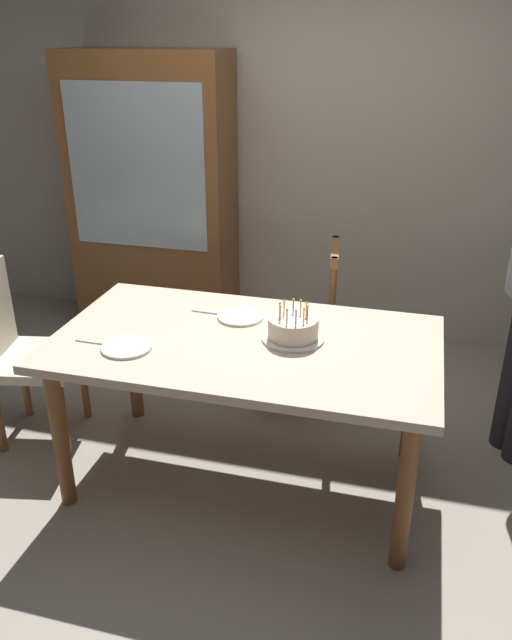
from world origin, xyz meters
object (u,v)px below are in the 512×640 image
(dining_table, at_px, (245,357))
(china_cabinet, at_px, (152,198))
(chair_spindle_back, at_px, (301,328))
(chair_upholstered, at_px, (17,345))
(plate_far_side, at_px, (240,317))
(plate_near_celebrant, at_px, (127,347))
(birthday_cake, at_px, (293,329))

(dining_table, bearing_deg, china_cabinet, 125.31)
(chair_spindle_back, height_order, chair_upholstered, same)
(plate_far_side, relative_size, chair_upholstered, 0.23)
(plate_near_celebrant, relative_size, plate_far_side, 1.00)
(birthday_cake, xyz_separation_m, china_cabinet, (-1.31, 1.50, 0.14))
(chair_spindle_back, relative_size, chair_upholstered, 1.00)
(plate_near_celebrant, bearing_deg, china_cabinet, 109.70)
(dining_table, height_order, chair_upholstered, chair_upholstered)
(dining_table, distance_m, chair_upholstered, 1.25)
(birthday_cake, relative_size, china_cabinet, 0.15)
(birthday_cake, distance_m, plate_near_celebrant, 0.73)
(chair_spindle_back, bearing_deg, chair_upholstered, -151.19)
(birthday_cake, height_order, plate_far_side, birthday_cake)
(chair_spindle_back, bearing_deg, dining_table, -97.15)
(chair_spindle_back, relative_size, china_cabinet, 0.50)
(plate_near_celebrant, bearing_deg, dining_table, 24.78)
(birthday_cake, distance_m, chair_spindle_back, 0.83)
(chair_upholstered, bearing_deg, plate_far_side, 7.34)
(birthday_cake, xyz_separation_m, chair_upholstered, (-1.44, 0.01, -0.28))
(plate_near_celebrant, height_order, chair_spindle_back, chair_spindle_back)
(dining_table, relative_size, china_cabinet, 0.90)
(plate_far_side, height_order, chair_upholstered, chair_upholstered)
(birthday_cake, bearing_deg, dining_table, -164.25)
(dining_table, height_order, plate_near_celebrant, plate_near_celebrant)
(chair_spindle_back, bearing_deg, china_cabinet, 147.97)
(plate_near_celebrant, xyz_separation_m, china_cabinet, (-0.64, 1.77, 0.19))
(plate_far_side, height_order, china_cabinet, china_cabinet)
(china_cabinet, bearing_deg, chair_spindle_back, -32.03)
(dining_table, xyz_separation_m, chair_spindle_back, (0.10, 0.80, -0.21))
(chair_spindle_back, height_order, china_cabinet, china_cabinet)
(plate_near_celebrant, bearing_deg, chair_upholstered, 159.78)
(dining_table, xyz_separation_m, chair_upholstered, (-1.24, 0.07, -0.14))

